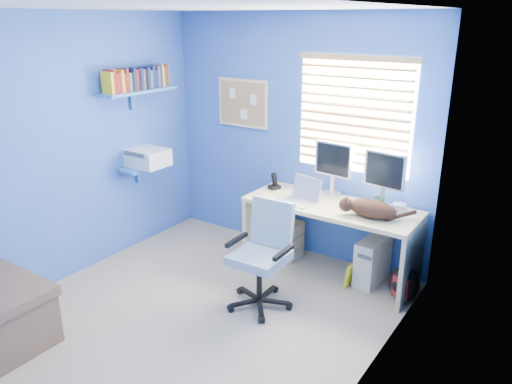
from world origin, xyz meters
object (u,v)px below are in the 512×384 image
Objects in this scene: laptop at (299,191)px; cat at (372,209)px; desk at (330,240)px; tower_pc at (373,261)px; office_chair at (262,268)px.

laptop is 0.73m from cat.
tower_pc is at bearing 11.18° from desk.
tower_pc is 1.14m from office_chair.
tower_pc is (0.42, 0.08, -0.14)m from desk.
cat is at bearing 15.19° from laptop.
cat is 0.62m from tower_pc.
tower_pc is at bearing 28.71° from laptop.
cat is at bearing 47.13° from office_chair.
desk is 3.75× the size of cat.
desk is 0.63m from cat.
cat is at bearing -79.52° from tower_pc.
cat is 0.99× the size of tower_pc.
laptop is 0.35× the size of office_chair.
cat reaches higher than desk.
office_chair is (-0.69, -0.74, -0.47)m from cat.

